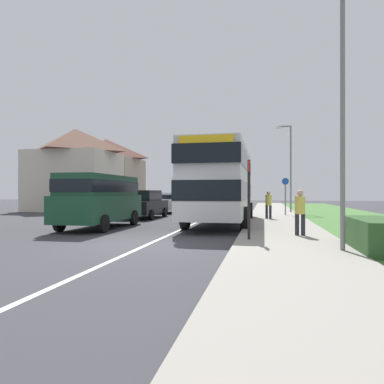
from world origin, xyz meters
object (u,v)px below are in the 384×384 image
Objects in this scene: parked_van_dark_green at (100,197)px; street_lamp_near at (338,81)px; street_lamp_mid at (289,162)px; cycle_route_sign at (285,195)px; parked_car_black at (144,203)px; pedestrian_at_stop at (300,210)px; pedestrian_walking_away at (269,203)px; double_decker_bus at (222,181)px; bus_stop_sign at (249,194)px; parked_car_white at (170,202)px.

parked_van_dark_green is 10.69m from street_lamp_near.
street_lamp_near is 17.81m from street_lamp_mid.
street_lamp_near is (0.49, -14.10, 3.00)m from cycle_route_sign.
parked_car_black is 1.78× the size of cycle_route_sign.
pedestrian_at_stop is 11.12m from cycle_route_sign.
pedestrian_walking_away is at bearing 97.06° from pedestrian_at_stop.
cycle_route_sign is 14.42m from street_lamp_near.
parked_van_dark_green reaches higher than pedestrian_at_stop.
double_decker_bus reaches higher than bus_stop_sign.
parked_car_white is at bearing 163.16° from cycle_route_sign.
street_lamp_mid is (8.97, 12.83, 2.45)m from parked_van_dark_green.
double_decker_bus is at bearing 104.22° from bus_stop_sign.
parked_car_black is 0.58× the size of street_lamp_near.
pedestrian_at_stop and pedestrian_walking_away have the same top height.
bus_stop_sign reaches higher than pedestrian_at_stop.
parked_van_dark_green reaches higher than pedestrian_walking_away.
parked_van_dark_green is (-5.06, -2.93, -0.76)m from double_decker_bus.
street_lamp_mid is (0.01, 17.80, -0.59)m from street_lamp_near.
pedestrian_at_stop is 15.10m from street_lamp_mid.
parked_van_dark_green is 11.69m from parked_car_white.
pedestrian_at_stop is (8.40, -8.11, 0.04)m from parked_car_black.
double_decker_bus is 7.11m from cycle_route_sign.
double_decker_bus is 1.29× the size of street_lamp_near.
pedestrian_at_stop is 0.66× the size of cycle_route_sign.
double_decker_bus is 3.78m from pedestrian_walking_away.
cycle_route_sign is at bearing 72.07° from pedestrian_walking_away.
street_lamp_mid is (8.94, 1.14, 2.96)m from parked_car_white.
double_decker_bus is at bearing -129.74° from pedestrian_walking_away.
parked_car_black is at bearing 125.49° from bus_stop_sign.
pedestrian_walking_away is 3.64m from cycle_route_sign.
pedestrian_walking_away is 0.64× the size of bus_stop_sign.
parked_car_white is 9.49m from street_lamp_mid.
parked_car_white is (0.02, 11.68, -0.51)m from parked_van_dark_green.
double_decker_bus is at bearing -31.80° from parked_car_black.
bus_stop_sign reaches higher than pedestrian_walking_away.
pedestrian_walking_away is at bearing -3.30° from parked_car_black.
street_lamp_near reaches higher than pedestrian_walking_away.
street_lamp_near is at bearing -35.63° from bus_stop_sign.
street_lamp_near is at bearing -50.82° from parked_car_black.
pedestrian_walking_away is at bearing -107.93° from cycle_route_sign.
street_lamp_mid is at bearing 87.48° from pedestrian_at_stop.
parked_car_black is 2.69× the size of pedestrian_walking_away.
parked_van_dark_green is at bearing -149.98° from double_decker_bus.
cycle_route_sign reaches higher than pedestrian_walking_away.
pedestrian_at_stop is 2.21m from bus_stop_sign.
double_decker_bus is at bearing -60.07° from parked_car_white.
parked_car_black is (-0.08, 6.12, -0.45)m from parked_van_dark_green.
street_lamp_mid is at bearing 82.43° from cycle_route_sign.
street_lamp_near is at bearing -81.49° from pedestrian_walking_away.
double_decker_bus is 2.21× the size of parked_car_black.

